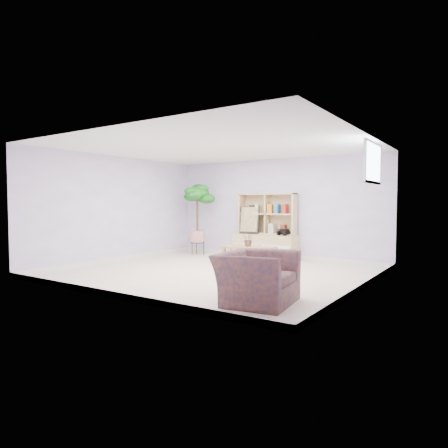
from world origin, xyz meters
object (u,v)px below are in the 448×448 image
Objects in this scene: storage_unit at (265,226)px; floor_tree at (197,219)px; armchair at (257,274)px; coffee_table at (249,256)px.

floor_tree is (-1.79, -0.34, 0.14)m from storage_unit.
floor_tree is 5.12m from armchair.
coffee_table is 0.57× the size of floor_tree.
storage_unit is 4.30m from armchair.
coffee_table is (0.28, -1.24, -0.57)m from storage_unit.
storage_unit reaches higher than armchair.
coffee_table is at bearing -77.07° from storage_unit.
floor_tree is 1.74× the size of armchair.
floor_tree is at bearing -169.13° from storage_unit.
coffee_table is at bearing -23.30° from floor_tree.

